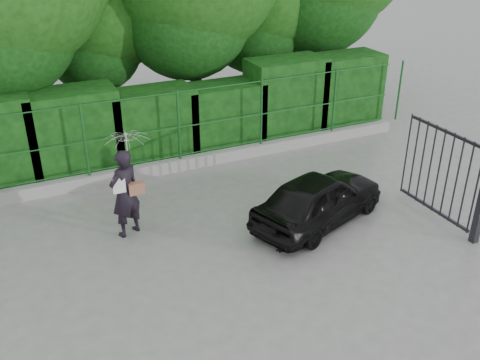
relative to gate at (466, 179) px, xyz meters
name	(u,v)px	position (x,y,z in m)	size (l,w,h in m)	color
ground	(241,267)	(-4.60, 0.72, -1.19)	(80.00, 80.00, 0.00)	gray
kerb	(166,167)	(-4.60, 5.22, -1.04)	(14.00, 0.25, 0.30)	#9E9E99
fence	(172,127)	(-4.38, 5.22, 0.01)	(14.13, 0.06, 1.80)	#15501D
hedge	(150,121)	(-4.66, 6.22, -0.12)	(14.20, 1.20, 2.27)	black
gate	(466,179)	(0.00, 0.00, 0.00)	(0.22, 2.33, 2.36)	#24242A
woman	(127,171)	(-6.11, 2.79, 0.20)	(1.00, 0.91, 2.19)	black
car	(319,198)	(-2.42, 1.53, -0.63)	(1.33, 3.30, 1.12)	black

